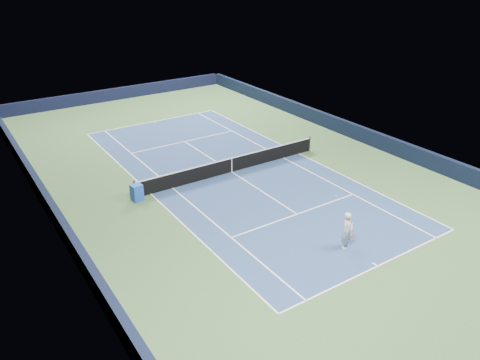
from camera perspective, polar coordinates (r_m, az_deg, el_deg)
ground at (r=29.41m, az=-1.01°, el=0.99°), size 40.00×40.00×0.00m
wall_far at (r=46.26m, az=-14.58°, el=10.16°), size 22.00×0.35×1.10m
wall_right at (r=35.76m, az=13.83°, el=5.76°), size 0.35×40.00×1.10m
wall_left at (r=25.68m, az=-21.88°, el=-3.54°), size 0.35×40.00×1.10m
court_surface at (r=29.41m, az=-1.01°, el=0.99°), size 10.97×23.77×0.01m
baseline_far at (r=39.28m, az=-10.46°, el=7.03°), size 10.97×0.08×0.00m
baseline_near at (r=21.67m, az=16.44°, el=-10.04°), size 10.97×0.08×0.00m
sideline_doubles_right at (r=32.44m, az=7.19°, el=3.23°), size 0.08×23.77×0.00m
sideline_doubles_left at (r=27.17m, az=-10.81°, el=-1.68°), size 0.08×23.77×0.00m
sideline_singles_right at (r=31.62m, az=5.29°, el=2.72°), size 0.08×23.77×0.00m
sideline_singles_left at (r=27.64m, az=-8.22°, el=-0.97°), size 0.08×23.77×0.00m
service_line_far at (r=34.57m, az=-6.76°, el=4.69°), size 8.23×0.08×0.00m
service_line_near at (r=24.84m, az=6.98°, el=-4.15°), size 8.23×0.08×0.00m
center_service_line at (r=29.41m, az=-1.01°, el=1.00°), size 0.08×12.80×0.00m
center_mark_far at (r=39.15m, az=-10.37°, el=6.97°), size 0.08×0.30×0.00m
center_mark_near at (r=21.74m, az=16.14°, el=-9.86°), size 0.08×0.30×0.00m
tennis_net at (r=29.21m, az=-1.02°, el=1.89°), size 12.90×0.10×1.07m
sponsor_cube at (r=26.44m, az=-12.45°, el=-1.50°), size 0.65×0.61×0.95m
tennis_player at (r=22.11m, az=12.97°, el=-6.03°), size 0.84×1.31×2.27m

